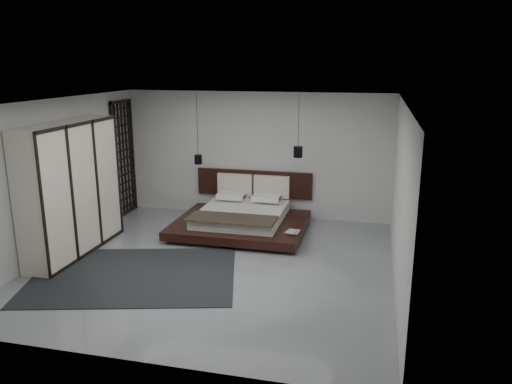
% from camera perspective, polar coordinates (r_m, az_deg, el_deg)
% --- Properties ---
extents(floor, '(6.00, 6.00, 0.00)m').
position_cam_1_polar(floor, '(8.81, -4.62, -8.24)').
color(floor, '#94969C').
rests_on(floor, ground).
extents(ceiling, '(6.00, 6.00, 0.00)m').
position_cam_1_polar(ceiling, '(8.15, -5.03, 10.23)').
color(ceiling, white).
rests_on(ceiling, wall_back).
extents(wall_back, '(6.00, 0.00, 6.00)m').
position_cam_1_polar(wall_back, '(11.19, -0.03, 4.24)').
color(wall_back, silver).
rests_on(wall_back, floor).
extents(wall_front, '(6.00, 0.00, 6.00)m').
position_cam_1_polar(wall_front, '(5.73, -14.24, -6.45)').
color(wall_front, silver).
rests_on(wall_front, floor).
extents(wall_left, '(0.00, 6.00, 6.00)m').
position_cam_1_polar(wall_left, '(9.72, -21.88, 1.58)').
color(wall_left, silver).
rests_on(wall_left, floor).
extents(wall_right, '(0.00, 6.00, 6.00)m').
position_cam_1_polar(wall_right, '(7.98, 16.12, -0.60)').
color(wall_right, silver).
rests_on(wall_right, floor).
extents(lattice_screen, '(0.05, 0.90, 2.60)m').
position_cam_1_polar(lattice_screen, '(11.75, -14.84, 3.75)').
color(lattice_screen, black).
rests_on(lattice_screen, floor).
extents(bed, '(2.65, 2.34, 1.05)m').
position_cam_1_polar(bed, '(10.45, -1.58, -2.86)').
color(bed, black).
rests_on(bed, floor).
extents(book_lower, '(0.23, 0.30, 0.03)m').
position_cam_1_polar(book_lower, '(9.64, 3.70, -4.52)').
color(book_lower, '#99724C').
rests_on(book_lower, bed).
extents(book_upper, '(0.25, 0.30, 0.02)m').
position_cam_1_polar(book_upper, '(9.61, 3.56, -4.44)').
color(book_upper, '#99724C').
rests_on(book_upper, book_lower).
extents(pendant_left, '(0.16, 0.16, 1.52)m').
position_cam_1_polar(pendant_left, '(10.87, -6.62, 3.76)').
color(pendant_left, black).
rests_on(pendant_left, ceiling).
extents(pendant_right, '(0.19, 0.19, 1.28)m').
position_cam_1_polar(pendant_right, '(10.29, 4.82, 4.60)').
color(pendant_right, black).
rests_on(pendant_right, ceiling).
extents(wardrobe, '(0.58, 2.46, 2.41)m').
position_cam_1_polar(wardrobe, '(9.57, -20.37, 0.33)').
color(wardrobe, silver).
rests_on(wardrobe, floor).
extents(rug, '(3.78, 3.11, 0.01)m').
position_cam_1_polar(rug, '(8.60, -13.74, -9.18)').
color(rug, black).
rests_on(rug, floor).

